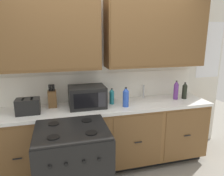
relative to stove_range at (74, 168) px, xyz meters
name	(u,v)px	position (x,y,z in m)	size (l,w,h in m)	color
wall_unit	(102,50)	(0.51, 0.83, 1.21)	(4.18, 0.40, 2.57)	silver
counter_run	(106,136)	(0.51, 0.63, 0.01)	(3.01, 0.64, 0.94)	black
stove_range	(74,168)	(0.00, 0.00, 0.00)	(0.76, 0.68, 0.95)	black
microwave	(87,97)	(0.26, 0.65, 0.61)	(0.48, 0.37, 0.28)	black
toaster	(28,106)	(-0.48, 0.57, 0.56)	(0.28, 0.18, 0.19)	black
knife_block	(52,98)	(-0.19, 0.77, 0.58)	(0.11, 0.14, 0.31)	brown
sink_faucet	(144,92)	(1.16, 0.84, 0.57)	(0.02, 0.02, 0.20)	#B2B5BA
bottle_dark	(185,91)	(1.75, 0.64, 0.59)	(0.07, 0.07, 0.25)	black
bottle_blue	(126,97)	(0.76, 0.52, 0.60)	(0.08, 0.08, 0.27)	blue
bottle_violet	(176,90)	(1.60, 0.65, 0.61)	(0.07, 0.07, 0.29)	#663384
bottle_teal	(112,96)	(0.61, 0.68, 0.58)	(0.07, 0.07, 0.23)	#1E707A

